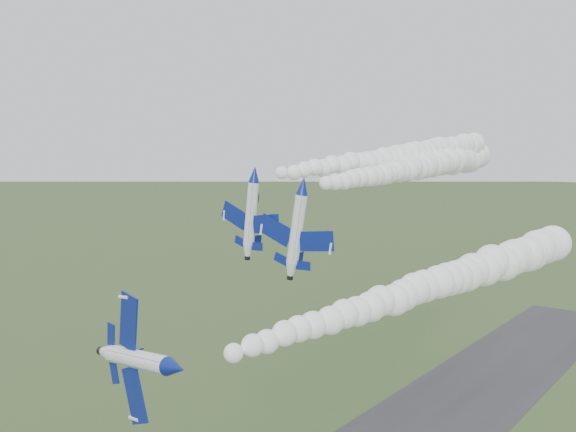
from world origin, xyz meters
name	(u,v)px	position (x,y,z in m)	size (l,w,h in m)	color
jet_lead	(175,369)	(7.48, -8.20, 30.42)	(5.41, 14.28, 11.73)	white
smoke_trail_jet_lead	(431,285)	(14.52, 25.75, 32.61)	(5.22, 61.80, 5.22)	white
jet_pair_left	(254,174)	(-7.51, 19.66, 45.31)	(10.37, 12.49, 3.17)	white
smoke_trail_jet_pair_left	(399,155)	(-6.25, 57.23, 47.49)	(4.91, 68.96, 4.91)	white
jet_pair_right	(303,186)	(0.31, 19.56, 44.09)	(10.85, 13.11, 3.51)	white
smoke_trail_jet_pair_right	(421,167)	(-3.01, 58.94, 45.46)	(5.48, 72.91, 5.48)	white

